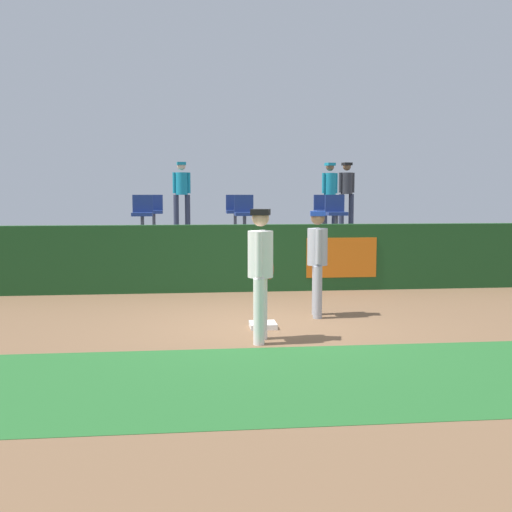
{
  "coord_description": "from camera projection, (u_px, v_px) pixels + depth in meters",
  "views": [
    {
      "loc": [
        -1.17,
        -9.24,
        2.02
      ],
      "look_at": [
        -0.08,
        0.86,
        1.0
      ],
      "focal_mm": 42.9,
      "sensor_mm": 36.0,
      "label": 1
    }
  ],
  "objects": [
    {
      "name": "seat_back_right",
      "position": [
        323.0,
        209.0,
        16.14
      ],
      "size": [
        0.47,
        0.44,
        0.84
      ],
      "color": "#4C4C51",
      "rests_on": "bleacher_platform"
    },
    {
      "name": "spectator_casual",
      "position": [
        347.0,
        189.0,
        17.4
      ],
      "size": [
        0.48,
        0.4,
        1.75
      ],
      "rotation": [
        0.0,
        0.0,
        3.37
      ],
      "color": "#33384C",
      "rests_on": "bleacher_platform"
    },
    {
      "name": "bleacher_platform",
      "position": [
        238.0,
        252.0,
        15.33
      ],
      "size": [
        18.0,
        4.8,
        1.18
      ],
      "primitive_type": "cube",
      "color": "#59595E",
      "rests_on": "ground_plane"
    },
    {
      "name": "seat_front_center",
      "position": [
        244.0,
        211.0,
        14.12
      ],
      "size": [
        0.44,
        0.44,
        0.84
      ],
      "color": "#4C4C51",
      "rests_on": "bleacher_platform"
    },
    {
      "name": "field_wall",
      "position": [
        247.0,
        258.0,
        12.78
      ],
      "size": [
        18.0,
        0.26,
        1.4
      ],
      "color": "#19471E",
      "rests_on": "ground_plane"
    },
    {
      "name": "seat_back_center",
      "position": [
        235.0,
        209.0,
        15.89
      ],
      "size": [
        0.46,
        0.44,
        0.84
      ],
      "color": "#4C4C51",
      "rests_on": "bleacher_platform"
    },
    {
      "name": "seat_back_left",
      "position": [
        154.0,
        209.0,
        15.67
      ],
      "size": [
        0.44,
        0.44,
        0.84
      ],
      "color": "#4C4C51",
      "rests_on": "bleacher_platform"
    },
    {
      "name": "player_runner_visitor",
      "position": [
        317.0,
        256.0,
        10.08
      ],
      "size": [
        0.38,
        0.49,
        1.75
      ],
      "rotation": [
        0.0,
        0.0,
        -1.71
      ],
      "color": "#9EA3AD",
      "rests_on": "ground_plane"
    },
    {
      "name": "spectator_hooded",
      "position": [
        330.0,
        189.0,
        16.75
      ],
      "size": [
        0.46,
        0.41,
        1.71
      ],
      "rotation": [
        0.0,
        0.0,
        3.44
      ],
      "color": "#33384C",
      "rests_on": "bleacher_platform"
    },
    {
      "name": "player_fielder_home",
      "position": [
        261.0,
        266.0,
        8.34
      ],
      "size": [
        0.44,
        0.54,
        1.83
      ],
      "rotation": [
        0.0,
        0.0,
        -1.81
      ],
      "color": "white",
      "rests_on": "ground_plane"
    },
    {
      "name": "first_base",
      "position": [
        263.0,
        325.0,
        9.32
      ],
      "size": [
        0.4,
        0.4,
        0.08
      ],
      "primitive_type": "cube",
      "color": "white",
      "rests_on": "ground_plane"
    },
    {
      "name": "ground_plane",
      "position": [
        267.0,
        326.0,
        9.47
      ],
      "size": [
        60.0,
        60.0,
        0.0
      ],
      "primitive_type": "plane",
      "color": "brown"
    },
    {
      "name": "seat_front_left",
      "position": [
        142.0,
        211.0,
        13.87
      ],
      "size": [
        0.46,
        0.44,
        0.84
      ],
      "color": "#4C4C51",
      "rests_on": "bleacher_platform"
    },
    {
      "name": "spectator_capped",
      "position": [
        182.0,
        189.0,
        16.34
      ],
      "size": [
        0.48,
        0.36,
        1.71
      ],
      "rotation": [
        0.0,
        0.0,
        3.24
      ],
      "color": "#33384C",
      "rests_on": "bleacher_platform"
    },
    {
      "name": "grass_foreground_strip",
      "position": [
        299.0,
        379.0,
        6.73
      ],
      "size": [
        18.0,
        2.8,
        0.01
      ],
      "primitive_type": "cube",
      "color": "#26662B",
      "rests_on": "ground_plane"
    },
    {
      "name": "seat_front_right",
      "position": [
        336.0,
        211.0,
        14.35
      ],
      "size": [
        0.46,
        0.44,
        0.84
      ],
      "color": "#4C4C51",
      "rests_on": "bleacher_platform"
    }
  ]
}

